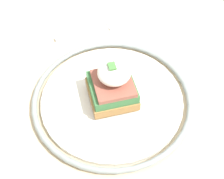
% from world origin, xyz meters
% --- Properties ---
extents(dining_table, '(0.85, 0.70, 0.76)m').
position_xyz_m(dining_table, '(0.00, 0.00, 0.61)').
color(dining_table, '#C6B28E').
rests_on(dining_table, ground_plane).
extents(plate, '(0.29, 0.29, 0.02)m').
position_xyz_m(plate, '(0.04, 0.02, 0.77)').
color(plate, silver).
rests_on(plate, dining_table).
extents(sandwich, '(0.08, 0.08, 0.08)m').
position_xyz_m(sandwich, '(0.04, 0.03, 0.81)').
color(sandwich, '#9E703D').
rests_on(sandwich, plate).
extents(fork, '(0.03, 0.16, 0.00)m').
position_xyz_m(fork, '(-0.16, 0.03, 0.76)').
color(fork, silver).
rests_on(fork, dining_table).
extents(napkin, '(0.14, 0.13, 0.01)m').
position_xyz_m(napkin, '(-0.24, -0.15, 0.76)').
color(napkin, silver).
rests_on(napkin, dining_table).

